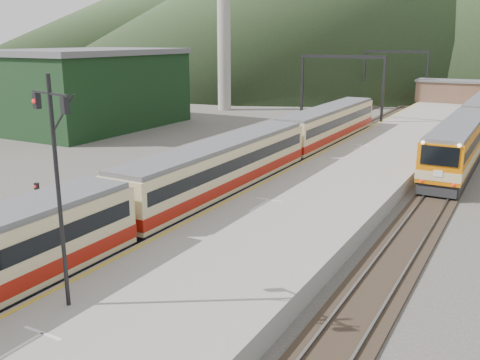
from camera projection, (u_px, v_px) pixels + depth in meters
The scene contains 13 objects.
track_main at pixel (314, 154), 46.18m from camera, with size 2.60×200.00×0.23m.
track_far at pixel (263, 148), 48.51m from camera, with size 2.60×200.00×0.23m.
track_second at pixel (456, 169), 40.80m from camera, with size 2.60×200.00×0.23m.
platform at pixel (373, 161), 41.76m from camera, with size 8.00×100.00×1.00m, color gray.
gantry_near at pixel (342, 77), 58.77m from camera, with size 9.55×0.25×8.00m.
gantry_far at pixel (395, 67), 79.92m from camera, with size 9.55×0.25×8.00m.
warehouse at pixel (88, 88), 59.85m from camera, with size 14.50×20.50×8.60m.
station_shed at pixel (451, 91), 75.06m from camera, with size 9.40×4.40×3.10m.
hill_d at pixel (236, 1), 264.33m from camera, with size 200.00×200.00×55.00m, color #2D4628.
main_train at pixel (222, 172), 32.48m from camera, with size 2.75×56.49×3.36m.
signal_mast at pixel (57, 171), 16.96m from camera, with size 2.14×0.71×7.75m.
short_signal_b at pixel (231, 152), 40.12m from camera, with size 0.24×0.19×2.27m.
short_signal_c at pixel (38, 197), 28.79m from camera, with size 0.25×0.20×2.27m.
Camera 1 is at (16.20, -2.68, 9.79)m, focal length 40.00 mm.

